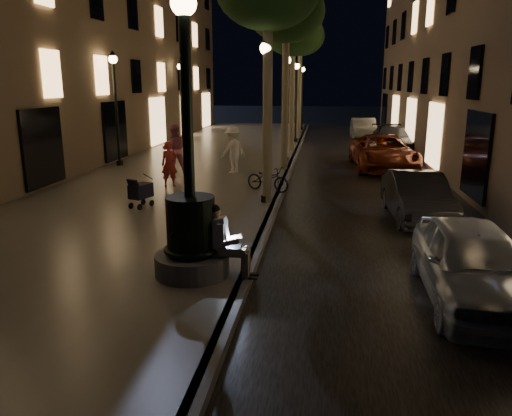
% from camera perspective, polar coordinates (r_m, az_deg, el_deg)
% --- Properties ---
extents(ground, '(120.00, 120.00, 0.00)m').
position_cam_1_polar(ground, '(21.98, 3.96, 4.39)').
color(ground, black).
rests_on(ground, ground).
extents(cobble_lane, '(6.00, 45.00, 0.02)m').
position_cam_1_polar(cobble_lane, '(22.00, 11.80, 4.16)').
color(cobble_lane, black).
rests_on(cobble_lane, ground).
extents(promenade, '(8.00, 45.00, 0.20)m').
position_cam_1_polar(promenade, '(22.57, -6.26, 4.86)').
color(promenade, slate).
rests_on(promenade, ground).
extents(curb_strip, '(0.25, 45.00, 0.20)m').
position_cam_1_polar(curb_strip, '(21.96, 3.96, 4.65)').
color(curb_strip, '#59595B').
rests_on(curb_strip, ground).
extents(building_left, '(8.00, 36.00, 15.00)m').
position_cam_1_polar(building_left, '(28.27, -22.21, 20.88)').
color(building_left, brown).
rests_on(building_left, ground).
extents(fountain_lamppost, '(1.40, 1.40, 5.21)m').
position_cam_1_polar(fountain_lamppost, '(9.29, -7.46, -1.65)').
color(fountain_lamppost, '#59595B').
rests_on(fountain_lamppost, promenade).
extents(seated_man_laptop, '(1.00, 0.34, 1.37)m').
position_cam_1_polar(seated_man_laptop, '(9.23, -3.72, -3.53)').
color(seated_man_laptop, gray).
rests_on(seated_man_laptop, promenade).
extents(tree_second, '(3.00, 3.00, 7.40)m').
position_cam_1_polar(tree_second, '(20.84, 3.49, 21.35)').
color(tree_second, '#6B604C').
rests_on(tree_second, promenade).
extents(tree_third, '(3.00, 3.00, 7.20)m').
position_cam_1_polar(tree_third, '(26.78, 4.26, 19.32)').
color(tree_third, '#6B604C').
rests_on(tree_third, promenade).
extents(tree_far, '(3.00, 3.00, 7.50)m').
position_cam_1_polar(tree_far, '(32.77, 5.10, 18.87)').
color(tree_far, '#6B604C').
rests_on(tree_far, promenade).
extents(lamp_curb_a, '(0.36, 0.36, 4.81)m').
position_cam_1_polar(lamp_curb_a, '(14.72, 1.14, 12.28)').
color(lamp_curb_a, black).
rests_on(lamp_curb_a, promenade).
extents(lamp_curb_b, '(0.36, 0.36, 4.81)m').
position_cam_1_polar(lamp_curb_b, '(22.69, 3.49, 12.92)').
color(lamp_curb_b, black).
rests_on(lamp_curb_b, promenade).
extents(lamp_curb_c, '(0.36, 0.36, 4.81)m').
position_cam_1_polar(lamp_curb_c, '(30.67, 4.63, 13.23)').
color(lamp_curb_c, black).
rests_on(lamp_curb_c, promenade).
extents(lamp_curb_d, '(0.36, 0.36, 4.81)m').
position_cam_1_polar(lamp_curb_d, '(38.66, 5.30, 13.40)').
color(lamp_curb_d, black).
rests_on(lamp_curb_d, promenade).
extents(lamp_left_b, '(0.36, 0.36, 4.81)m').
position_cam_1_polar(lamp_left_b, '(22.41, -15.79, 12.42)').
color(lamp_left_b, black).
rests_on(lamp_left_b, promenade).
extents(lamp_left_c, '(0.36, 0.36, 4.81)m').
position_cam_1_polar(lamp_left_c, '(31.85, -8.58, 13.15)').
color(lamp_left_c, black).
rests_on(lamp_left_c, promenade).
extents(stroller, '(0.60, 0.96, 0.97)m').
position_cam_1_polar(stroller, '(14.72, -13.06, 1.90)').
color(stroller, black).
rests_on(stroller, promenade).
extents(car_front, '(1.72, 4.11, 1.39)m').
position_cam_1_polar(car_front, '(9.44, 23.48, -5.77)').
color(car_front, '#AEB3B6').
rests_on(car_front, ground).
extents(car_second, '(1.56, 4.02, 1.31)m').
position_cam_1_polar(car_second, '(14.45, 17.94, 1.21)').
color(car_second, black).
rests_on(car_second, ground).
extents(car_third, '(2.79, 5.52, 1.50)m').
position_cam_1_polar(car_third, '(22.64, 14.32, 6.20)').
color(car_third, maroon).
rests_on(car_third, ground).
extents(car_rear, '(2.04, 4.88, 1.41)m').
position_cam_1_polar(car_rear, '(28.47, 15.22, 7.60)').
color(car_rear, '#2E2C31').
rests_on(car_rear, ground).
extents(car_fifth, '(1.58, 4.33, 1.42)m').
position_cam_1_polar(car_fifth, '(34.21, 12.15, 8.82)').
color(car_fifth, '#9B9C97').
rests_on(car_fifth, ground).
extents(pedestrian_red, '(0.67, 0.59, 1.55)m').
position_cam_1_polar(pedestrian_red, '(17.50, -9.87, 4.93)').
color(pedestrian_red, '#AB2B22').
rests_on(pedestrian_red, promenade).
extents(pedestrian_pink, '(1.16, 1.04, 1.96)m').
position_cam_1_polar(pedestrian_pink, '(19.83, -9.30, 6.62)').
color(pedestrian_pink, '#CE6D8B').
rests_on(pedestrian_pink, promenade).
extents(pedestrian_white, '(1.30, 1.34, 1.84)m').
position_cam_1_polar(pedestrian_white, '(19.95, -2.63, 6.67)').
color(pedestrian_white, white).
rests_on(pedestrian_white, promenade).
extents(bicycle, '(1.67, 1.18, 0.83)m').
position_cam_1_polar(bicycle, '(16.57, 1.36, 3.37)').
color(bicycle, black).
rests_on(bicycle, promenade).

